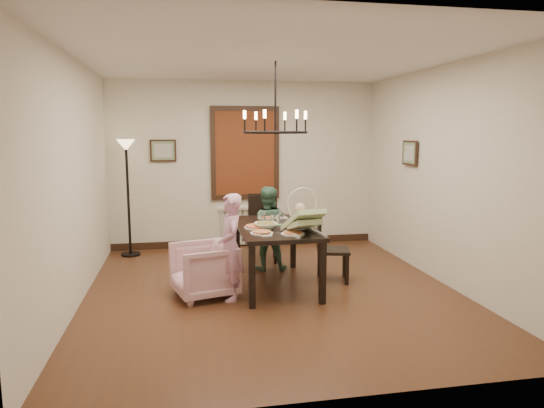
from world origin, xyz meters
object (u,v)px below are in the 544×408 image
object	(u,v)px
drinking_glass	(273,220)
floor_lamp	(128,200)
dining_table	(275,232)
elderly_woman	(231,256)
chair_right	(333,246)
armchair	(204,270)
chair_far	(263,228)
baby_bouncer	(303,218)
seated_man	(267,236)

from	to	relation	value
drinking_glass	floor_lamp	xyz separation A→B (m)	(-1.96, 1.88, 0.06)
dining_table	elderly_woman	bearing A→B (deg)	-145.43
chair_right	armchair	distance (m)	1.73
armchair	elderly_woman	distance (m)	0.40
drinking_glass	floor_lamp	distance (m)	2.71
chair_far	baby_bouncer	bearing A→B (deg)	-75.21
baby_bouncer	drinking_glass	xyz separation A→B (m)	(-0.25, 0.58, -0.12)
elderly_woman	seated_man	world-z (taller)	elderly_woman
drinking_glass	floor_lamp	size ratio (longest dim) A/B	0.07
dining_table	drinking_glass	size ratio (longest dim) A/B	12.81
chair_far	chair_right	bearing A→B (deg)	-48.80
chair_far	armchair	world-z (taller)	chair_far
chair_far	baby_bouncer	world-z (taller)	baby_bouncer
seated_man	dining_table	bearing A→B (deg)	98.64
armchair	floor_lamp	distance (m)	2.49
armchair	floor_lamp	world-z (taller)	floor_lamp
drinking_glass	dining_table	bearing A→B (deg)	-64.95
dining_table	chair_right	world-z (taller)	chair_right
chair_right	elderly_woman	xyz separation A→B (m)	(-1.40, -0.45, 0.05)
elderly_woman	chair_far	bearing A→B (deg)	154.94
chair_right	drinking_glass	xyz separation A→B (m)	(-0.80, 0.01, 0.37)
armchair	elderly_woman	world-z (taller)	elderly_woman
seated_man	baby_bouncer	bearing A→B (deg)	109.48
dining_table	floor_lamp	size ratio (longest dim) A/B	0.93
drinking_glass	elderly_woman	bearing A→B (deg)	-142.04
seated_man	baby_bouncer	size ratio (longest dim) A/B	1.75
dining_table	chair_far	bearing A→B (deg)	88.46
elderly_woman	floor_lamp	xyz separation A→B (m)	(-1.37, 2.34, 0.38)
dining_table	armchair	distance (m)	1.02
chair_far	floor_lamp	distance (m)	2.18
seated_man	armchair	bearing A→B (deg)	56.07
chair_far	armchair	size ratio (longest dim) A/B	1.44
chair_far	drinking_glass	distance (m)	1.20
baby_bouncer	chair_far	bearing A→B (deg)	85.30
armchair	seated_man	size ratio (longest dim) A/B	0.71
dining_table	chair_far	distance (m)	1.22
chair_far	floor_lamp	bearing A→B (deg)	169.22
chair_right	baby_bouncer	distance (m)	0.94
chair_right	floor_lamp	bearing A→B (deg)	68.88
chair_far	baby_bouncer	size ratio (longest dim) A/B	1.80
dining_table	seated_man	bearing A→B (deg)	89.17
armchair	seated_man	bearing A→B (deg)	121.16
dining_table	drinking_glass	bearing A→B (deg)	115.58
chair_far	elderly_woman	xyz separation A→B (m)	(-0.66, -1.62, 0.01)
chair_far	elderly_woman	size ratio (longest dim) A/B	0.98
dining_table	chair_far	size ratio (longest dim) A/B	1.63
chair_right	floor_lamp	world-z (taller)	floor_lamp
chair_far	baby_bouncer	xyz separation A→B (m)	(0.18, -1.73, 0.45)
armchair	elderly_woman	xyz separation A→B (m)	(0.31, -0.16, 0.20)
chair_right	floor_lamp	size ratio (longest dim) A/B	0.52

